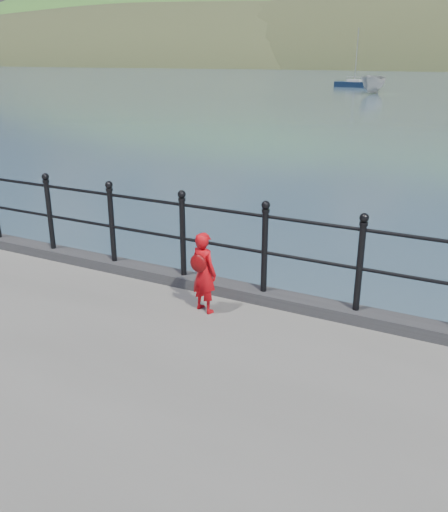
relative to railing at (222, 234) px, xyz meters
The scene contains 6 objects.
ground 1.83m from the railing, 90.00° to the left, with size 600.00×600.00×0.00m, color #2D4251.
kerb 0.75m from the railing, 140.53° to the right, with size 60.00×0.30×0.15m, color #28282B.
railing is the anchor object (origin of this frame).
child 0.67m from the railing, 84.95° to the right, with size 0.43×0.36×1.03m.
launch_white 58.01m from the railing, 100.78° to the left, with size 1.99×5.28×2.04m, color beige.
sailboat_left 70.99m from the railing, 103.08° to the left, with size 5.39×2.51×7.51m.
Camera 1 is at (3.08, -6.07, 4.00)m, focal length 38.00 mm.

